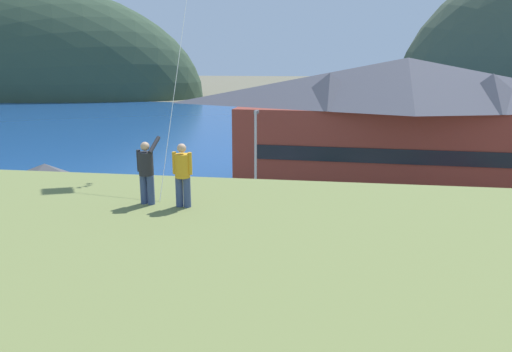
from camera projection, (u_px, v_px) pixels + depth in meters
name	position (u px, v px, depth m)	size (l,w,h in m)	color
ground_plane	(222.00, 302.00, 22.33)	(600.00, 600.00, 0.00)	#66604C
parking_lot_pad	(242.00, 258.00, 27.13)	(40.00, 20.00, 0.10)	gray
bay_water	(301.00, 127.00, 80.00)	(360.00, 84.00, 0.03)	navy
harbor_lodge	(404.00, 124.00, 38.97)	(28.22, 10.40, 10.97)	brown
storage_shed_near_lot	(48.00, 202.00, 29.19)	(6.40, 5.56, 4.87)	#338475
wharf_dock	(295.00, 159.00, 52.36)	(3.20, 11.69, 0.70)	#70604C
moored_boat_wharfside	(265.00, 153.00, 53.64)	(2.17, 6.42, 2.16)	silver
moored_boat_outer_mooring	(328.00, 151.00, 54.81)	(2.39, 6.98, 2.16)	navy
parked_car_back_row_right	(444.00, 236.00, 27.73)	(4.34, 2.33, 1.82)	slate
parked_car_lone_by_shed	(220.00, 272.00, 22.95)	(4.27, 2.20, 1.82)	silver
parked_car_mid_row_center	(318.00, 231.00, 28.40)	(4.27, 2.20, 1.82)	#236633
parking_light_pole	(256.00, 161.00, 31.44)	(0.24, 0.78, 7.58)	#ADADB2
person_kite_flyer	(146.00, 170.00, 13.30)	(0.59, 0.63, 1.86)	#384770
person_companion	(182.00, 173.00, 13.04)	(0.55, 0.40, 1.74)	#384770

